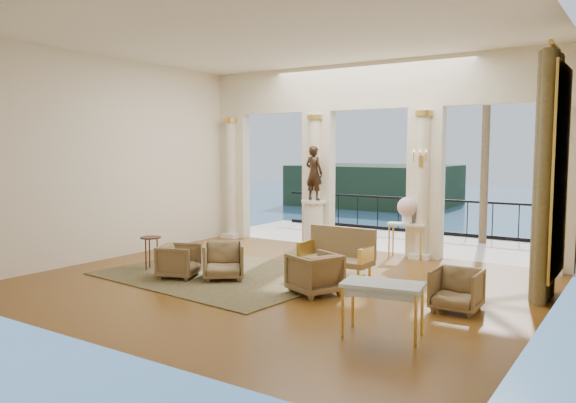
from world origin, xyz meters
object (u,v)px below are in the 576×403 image
Objects in this scene: armchair_b at (457,288)px; game_table at (383,288)px; side_table at (151,242)px; settee at (338,252)px; pedestal at (314,225)px; statue at (314,173)px; armchair_a at (223,259)px; armchair_c at (314,271)px; armchair_d at (179,259)px; console_table at (407,229)px.

game_table is (-0.47, -1.70, 0.28)m from armchair_b.
game_table is at bearing -11.78° from side_table.
settee is (-2.63, 1.08, 0.11)m from armchair_b.
side_table is (-5.63, 1.17, -0.06)m from game_table.
statue is (0.00, -0.00, 1.29)m from pedestal.
armchair_a is 1.99m from armchair_c.
pedestal reaches higher than armchair_d.
statue is 2.71m from console_table.
console_table is at bearing 81.23° from settee.
settee is at bearing 117.33° from game_table.
settee is at bearing 1.12° from armchair_a.
pedestal is 2.43m from console_table.
armchair_c is at bearing -38.65° from armchair_a.
game_table is at bearing -106.47° from armchair_b.
statue is at bearing 55.34° from armchair_a.
console_table is at bearing 120.79° from armchair_b.
armchair_d is 5.17m from console_table.
armchair_c is 0.65× the size of pedestal.
game_table is at bearing 135.18° from statue.
armchair_b is at bearing -104.05° from armchair_d.
game_table is at bearing -123.94° from armchair_d.
side_table is (-1.47, -4.02, 0.01)m from pedestal.
statue reaches higher than armchair_a.
pedestal is 1.29m from statue.
settee is 1.63× the size of console_table.
statue is at bearing 118.11° from game_table.
side_table is (-3.47, -1.61, 0.12)m from settee.
armchair_d is (-0.80, -0.37, -0.03)m from armchair_a.
pedestal is at bearing -125.45° from armchair_c.
armchair_b is 5.81m from pedestal.
armchair_c is at bearing -76.67° from settee.
console_table is (-1.74, 5.24, 0.02)m from game_table.
console_table reaches higher than armchair_c.
armchair_a is at bearing -85.42° from pedestal.
side_table is at bearing 56.62° from armchair_d.
settee reaches higher than armchair_a.
statue is at bearing 69.92° from side_table.
armchair_c is at bearing -58.99° from pedestal.
game_table is 1.28× the size of console_table.
armchair_a is at bearing -128.86° from console_table.
console_table is (2.42, 0.04, -1.21)m from statue.
settee is 1.20× the size of pedestal.
pedestal is at bearing 55.34° from armchair_a.
armchair_d is at bearing -142.93° from settee.
armchair_b is at bearing 121.66° from armchair_c.
armchair_d is (-2.79, -0.39, -0.03)m from armchair_c.
settee is (-0.31, 1.41, 0.08)m from armchair_c.
armchair_a is at bearing -138.53° from settee.
console_table is (2.91, 4.26, 0.31)m from armchair_d.
console_table is at bearing 22.23° from armchair_a.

